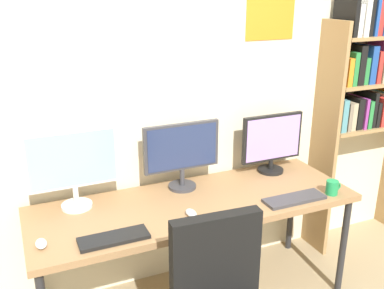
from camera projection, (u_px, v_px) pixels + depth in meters
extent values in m
cube|color=beige|center=(169.00, 96.00, 2.84)|extent=(4.39, 0.10, 2.60)
cube|color=orange|center=(271.00, 12.00, 2.88)|extent=(0.37, 0.01, 0.36)
cube|color=#936D47|center=(195.00, 204.00, 2.67)|extent=(1.99, 0.68, 0.04)
cylinder|color=#262628|center=(343.00, 246.00, 2.90)|extent=(0.04, 0.04, 0.70)
cylinder|color=#262628|center=(36.00, 266.00, 2.70)|extent=(0.04, 0.04, 0.70)
cylinder|color=#262628|center=(291.00, 208.00, 3.40)|extent=(0.04, 0.04, 0.70)
cube|color=#9E7A4C|center=(324.00, 143.00, 3.25)|extent=(0.03, 0.28, 1.76)
cube|color=#9E7A4C|center=(367.00, 125.00, 3.37)|extent=(0.76, 0.28, 0.02)
cube|color=#9E7A4C|center=(373.00, 82.00, 3.25)|extent=(0.76, 0.28, 0.02)
cube|color=#9E7A4C|center=(380.00, 36.00, 3.14)|extent=(0.76, 0.28, 0.02)
cube|color=teal|center=(335.00, 113.00, 3.20)|extent=(0.05, 0.22, 0.24)
cube|color=gray|center=(340.00, 115.00, 3.22)|extent=(0.03, 0.22, 0.21)
cube|color=tan|center=(344.00, 114.00, 3.25)|extent=(0.04, 0.22, 0.20)
cube|color=black|center=(350.00, 111.00, 3.26)|extent=(0.05, 0.22, 0.23)
cube|color=#8C338C|center=(356.00, 111.00, 3.27)|extent=(0.03, 0.22, 0.23)
cube|color=#287F3D|center=(360.00, 112.00, 3.29)|extent=(0.04, 0.22, 0.21)
cube|color=black|center=(365.00, 108.00, 3.30)|extent=(0.03, 0.22, 0.26)
cube|color=black|center=(368.00, 112.00, 3.32)|extent=(0.03, 0.22, 0.19)
cube|color=red|center=(374.00, 110.00, 3.33)|extent=(0.05, 0.22, 0.22)
cube|color=white|center=(377.00, 108.00, 3.36)|extent=(0.03, 0.22, 0.23)
cube|color=teal|center=(383.00, 107.00, 3.37)|extent=(0.04, 0.22, 0.23)
cube|color=orange|center=(340.00, 71.00, 3.09)|extent=(0.04, 0.22, 0.20)
cube|color=#287F3D|center=(345.00, 67.00, 3.10)|extent=(0.04, 0.22, 0.23)
cube|color=black|center=(352.00, 64.00, 3.12)|extent=(0.05, 0.22, 0.27)
cube|color=#287F3D|center=(356.00, 69.00, 3.16)|extent=(0.04, 0.22, 0.19)
cube|color=#1E4799|center=(363.00, 63.00, 3.16)|extent=(0.05, 0.22, 0.27)
cube|color=red|center=(369.00, 66.00, 3.19)|extent=(0.04, 0.22, 0.23)
cube|color=tan|center=(374.00, 67.00, 3.20)|extent=(0.03, 0.22, 0.20)
cube|color=#8C338C|center=(380.00, 61.00, 3.21)|extent=(0.05, 0.22, 0.29)
cube|color=black|center=(346.00, 16.00, 2.96)|extent=(0.03, 0.22, 0.27)
cube|color=white|center=(350.00, 20.00, 2.99)|extent=(0.04, 0.22, 0.21)
cube|color=white|center=(357.00, 14.00, 2.99)|extent=(0.04, 0.22, 0.29)
cube|color=black|center=(361.00, 17.00, 3.03)|extent=(0.04, 0.22, 0.24)
cube|color=#1E4799|center=(366.00, 17.00, 3.04)|extent=(0.03, 0.22, 0.24)
cube|color=red|center=(370.00, 13.00, 3.05)|extent=(0.05, 0.22, 0.29)
cube|color=#1E4799|center=(375.00, 18.00, 3.07)|extent=(0.03, 0.22, 0.23)
cube|color=teal|center=(379.00, 19.00, 3.09)|extent=(0.04, 0.22, 0.21)
cube|color=black|center=(216.00, 261.00, 2.07)|extent=(0.44, 0.10, 0.48)
cylinder|color=silver|center=(77.00, 205.00, 2.59)|extent=(0.18, 0.18, 0.02)
cylinder|color=silver|center=(76.00, 195.00, 2.57)|extent=(0.03, 0.03, 0.11)
cube|color=silver|center=(72.00, 159.00, 2.50)|extent=(0.53, 0.03, 0.35)
cube|color=#8CB2F2|center=(73.00, 160.00, 2.48)|extent=(0.49, 0.01, 0.31)
cylinder|color=#38383D|center=(182.00, 186.00, 2.85)|extent=(0.18, 0.18, 0.02)
cylinder|color=#38383D|center=(182.00, 177.00, 2.82)|extent=(0.03, 0.03, 0.11)
cube|color=#38383D|center=(182.00, 147.00, 2.76)|extent=(0.50, 0.03, 0.30)
cube|color=navy|center=(183.00, 147.00, 2.74)|extent=(0.46, 0.01, 0.27)
cylinder|color=black|center=(270.00, 170.00, 3.10)|extent=(0.18, 0.18, 0.02)
cylinder|color=black|center=(271.00, 164.00, 3.08)|extent=(0.03, 0.03, 0.07)
cube|color=black|center=(272.00, 138.00, 3.02)|extent=(0.46, 0.03, 0.33)
cube|color=#B28CE5|center=(273.00, 138.00, 3.01)|extent=(0.42, 0.01, 0.30)
cube|color=black|center=(114.00, 238.00, 2.26)|extent=(0.36, 0.13, 0.02)
cube|color=#38383D|center=(294.00, 199.00, 2.67)|extent=(0.39, 0.13, 0.02)
ellipsoid|color=silver|center=(191.00, 213.00, 2.50)|extent=(0.06, 0.10, 0.03)
ellipsoid|color=silver|center=(41.00, 244.00, 2.20)|extent=(0.06, 0.10, 0.03)
cylinder|color=#1E8C4C|center=(332.00, 187.00, 2.74)|extent=(0.08, 0.08, 0.09)
torus|color=#1E8C4C|center=(337.00, 186.00, 2.76)|extent=(0.06, 0.01, 0.06)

